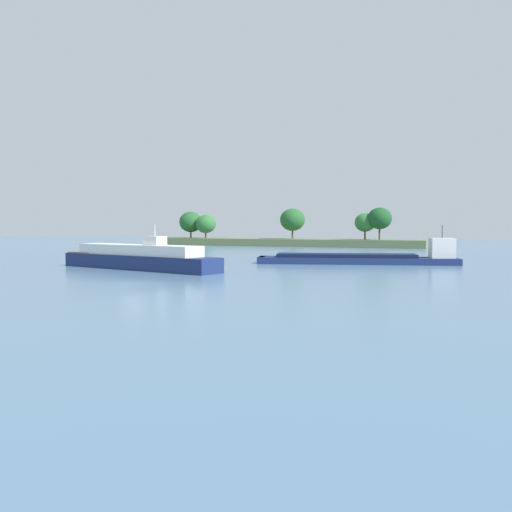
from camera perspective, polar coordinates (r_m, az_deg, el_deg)
The scene contains 4 objects.
ground_plane at distance 51.59m, azimuth -12.99°, elevation -2.89°, with size 400.00×400.00×0.00m, color slate.
treeline_island at distance 147.78m, azimuth 2.33°, elevation 2.18°, with size 79.74×15.43×10.26m.
cargo_barge at distance 78.25m, azimuth 11.40°, elevation -0.20°, with size 28.78×12.61×5.52m.
white_riverboat at distance 68.51m, azimuth -12.58°, elevation -0.19°, with size 25.14×9.59×5.59m.
Camera 1 is at (29.88, -41.71, 5.40)m, focal length 37.27 mm.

